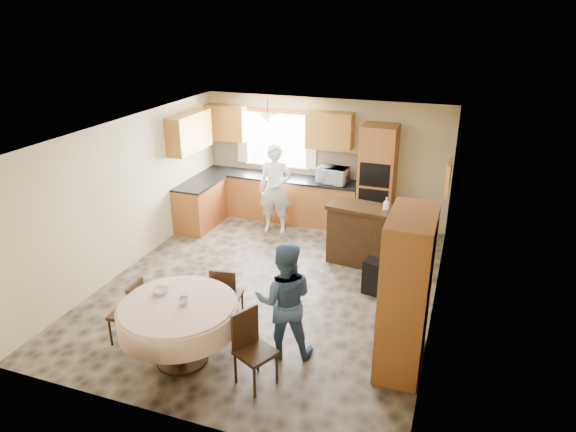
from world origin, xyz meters
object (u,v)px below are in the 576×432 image
(cupboard, at_px, (406,293))
(chair_back, at_px, (226,293))
(chair_left, at_px, (131,309))
(sideboard, at_px, (368,238))
(dining_table, at_px, (179,316))
(person_dining, at_px, (285,301))
(oven_tower, at_px, (377,180))
(chair_right, at_px, (251,344))
(person_sink, at_px, (275,189))

(cupboard, bearing_deg, chair_back, 178.71)
(chair_left, xyz_separation_m, chair_back, (0.98, 0.78, -0.00))
(sideboard, relative_size, chair_back, 1.57)
(dining_table, xyz_separation_m, chair_back, (0.17, 0.93, -0.16))
(person_dining, bearing_deg, chair_left, -4.40)
(oven_tower, height_order, sideboard, oven_tower)
(sideboard, xyz_separation_m, dining_table, (-1.65, -3.37, 0.16))
(sideboard, height_order, dining_table, sideboard)
(sideboard, height_order, chair_right, sideboard)
(dining_table, bearing_deg, chair_back, 79.63)
(cupboard, xyz_separation_m, chair_right, (-1.60, -0.91, -0.49))
(oven_tower, relative_size, cupboard, 1.06)
(dining_table, bearing_deg, cupboard, 18.73)
(oven_tower, distance_m, sideboard, 1.55)
(chair_back, xyz_separation_m, chair_right, (0.80, -0.97, 0.03))
(dining_table, relative_size, person_sink, 0.83)
(cupboard, height_order, chair_left, cupboard)
(person_sink, bearing_deg, oven_tower, 11.21)
(chair_left, relative_size, person_dining, 0.58)
(cupboard, xyz_separation_m, person_dining, (-1.42, -0.29, -0.23))
(sideboard, xyz_separation_m, chair_left, (-2.46, -3.22, -0.00))
(chair_left, distance_m, chair_back, 1.25)
(oven_tower, height_order, person_sink, oven_tower)
(chair_right, xyz_separation_m, person_dining, (0.18, 0.63, 0.26))
(dining_table, bearing_deg, chair_right, -2.37)
(chair_right, distance_m, person_dining, 0.70)
(oven_tower, distance_m, chair_right, 4.91)
(oven_tower, bearing_deg, chair_left, -116.44)
(dining_table, height_order, person_dining, person_dining)
(dining_table, bearing_deg, person_sink, 94.54)
(dining_table, height_order, chair_back, chair_back)
(cupboard, bearing_deg, sideboard, 110.28)
(sideboard, xyz_separation_m, person_sink, (-1.98, 0.79, 0.38))
(dining_table, height_order, chair_left, chair_left)
(oven_tower, relative_size, chair_right, 2.29)
(chair_back, distance_m, person_dining, 1.08)
(dining_table, distance_m, chair_back, 0.96)
(cupboard, relative_size, chair_right, 2.16)
(cupboard, distance_m, chair_back, 2.46)
(chair_left, height_order, chair_right, chair_right)
(person_dining, bearing_deg, oven_tower, -111.67)
(cupboard, height_order, chair_back, cupboard)
(chair_left, distance_m, person_dining, 2.03)
(oven_tower, xyz_separation_m, sideboard, (0.15, -1.44, -0.57))
(chair_back, distance_m, chair_right, 1.26)
(sideboard, distance_m, chair_left, 4.06)
(chair_right, bearing_deg, chair_left, 110.58)
(cupboard, relative_size, chair_left, 2.26)
(sideboard, distance_m, person_dining, 2.84)
(oven_tower, xyz_separation_m, cupboard, (1.07, -3.94, -0.06))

